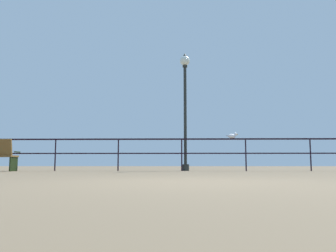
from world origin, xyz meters
TOP-DOWN VIEW (x-y plane):
  - ground_plane at (0.00, 0.00)m, footprint 60.00×60.00m
  - pier_railing at (-0.00, 7.00)m, footprint 21.43×0.05m
  - lamppost_center at (0.13, 7.20)m, footprint 0.35×0.35m
  - seagull_on_rail at (1.71, 7.01)m, footprint 0.42×0.21m

SIDE VIEW (x-z plane):
  - ground_plane at x=0.00m, z-range 0.00..0.00m
  - pier_railing at x=0.00m, z-range 0.26..1.35m
  - seagull_on_rail at x=1.71m, z-range 1.08..1.28m
  - lamppost_center at x=0.13m, z-range 0.51..4.63m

